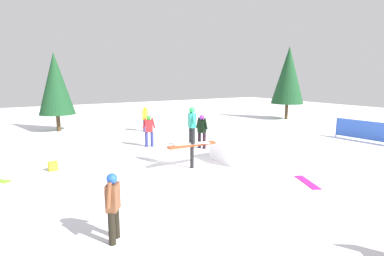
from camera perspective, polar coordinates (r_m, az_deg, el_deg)
The scene contains 13 objects.
ground_plane at distance 11.41m, azimuth -0.00°, elevation -7.59°, with size 60.00×60.00×0.00m, color white.
rail_feature at distance 11.21m, azimuth -0.00°, elevation -3.87°, with size 1.96×0.29×0.93m.
snow_kicker_ramp at distance 12.53m, azimuth 8.63°, elevation -4.23°, with size 1.80×1.50×0.80m, color white.
main_rider_on_rail at distance 11.04m, azimuth -0.00°, elevation 0.46°, with size 1.37×0.74×1.38m.
bystander_brown at distance 6.53m, azimuth -14.81°, elevation -13.76°, with size 0.46×0.60×1.47m.
bystander_yellow at distance 19.08m, azimuth -8.89°, elevation 1.96°, with size 0.58×0.48×1.55m.
bystander_red at distance 14.80m, azimuth -8.19°, elevation -0.25°, with size 0.62×0.32×1.54m.
bystander_black at distance 14.31m, azimuth 1.89°, elevation -0.32°, with size 0.34×0.68×1.62m.
loose_snowboard_magenta at distance 10.57m, azimuth 21.09°, elevation -9.61°, with size 1.29×0.28×0.02m, color #D41996.
backpack_on_snow at distance 12.15m, azimuth -24.96°, elevation -6.61°, with size 0.30×0.22×0.34m, color yellow.
safety_fence at distance 18.26m, azimuth 31.14°, elevation -0.53°, with size 0.34×3.92×1.10m.
pine_tree_near at distance 25.51m, azimuth 17.87°, elevation 9.54°, with size 2.56×2.56×5.82m.
pine_tree_far at distance 20.57m, azimuth -24.57°, elevation 7.66°, with size 2.16×2.16×4.90m.
Camera 1 is at (5.63, 9.33, 3.38)m, focal length 28.00 mm.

